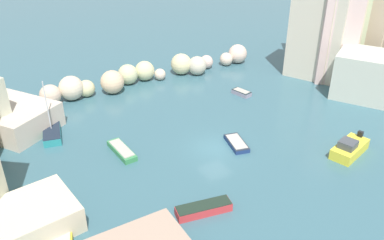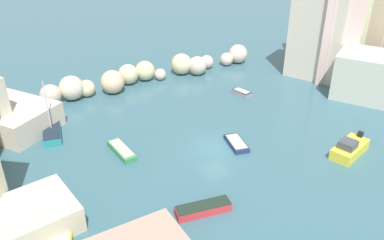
{
  "view_description": "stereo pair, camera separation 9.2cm",
  "coord_description": "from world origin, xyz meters",
  "px_view_note": "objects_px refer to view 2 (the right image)",
  "views": [
    {
      "loc": [
        -17.72,
        -24.86,
        19.39
      ],
      "look_at": [
        0.0,
        4.09,
        1.0
      ],
      "focal_mm": 37.22,
      "sensor_mm": 36.0,
      "label": 1
    },
    {
      "loc": [
        -17.65,
        -24.91,
        19.39
      ],
      "look_at": [
        0.0,
        4.09,
        1.0
      ],
      "focal_mm": 37.22,
      "sensor_mm": 36.0,
      "label": 2
    }
  ],
  "objects_px": {
    "moored_boat_1": "(52,131)",
    "moored_boat_2": "(236,143)",
    "moored_boat_6": "(203,209)",
    "moored_boat_4": "(122,150)",
    "moored_boat_5": "(242,93)",
    "moored_boat_0": "(349,148)"
  },
  "relations": [
    {
      "from": "moored_boat_4",
      "to": "moored_boat_6",
      "type": "xyz_separation_m",
      "value": [
        1.95,
        -10.31,
        0.09
      ]
    },
    {
      "from": "moored_boat_1",
      "to": "moored_boat_4",
      "type": "xyz_separation_m",
      "value": [
        4.46,
        -6.36,
        -0.14
      ]
    },
    {
      "from": "moored_boat_0",
      "to": "moored_boat_6",
      "type": "bearing_deg",
      "value": -15.96
    },
    {
      "from": "moored_boat_1",
      "to": "moored_boat_6",
      "type": "distance_m",
      "value": 17.87
    },
    {
      "from": "moored_boat_6",
      "to": "moored_boat_5",
      "type": "bearing_deg",
      "value": -123.13
    },
    {
      "from": "moored_boat_4",
      "to": "moored_boat_0",
      "type": "bearing_deg",
      "value": -124.8
    },
    {
      "from": "moored_boat_0",
      "to": "moored_boat_1",
      "type": "height_order",
      "value": "moored_boat_1"
    },
    {
      "from": "moored_boat_1",
      "to": "moored_boat_5",
      "type": "xyz_separation_m",
      "value": [
        21.07,
        -2.12,
        -0.11
      ]
    },
    {
      "from": "moored_boat_2",
      "to": "moored_boat_5",
      "type": "distance_m",
      "value": 11.12
    },
    {
      "from": "moored_boat_6",
      "to": "moored_boat_0",
      "type": "bearing_deg",
      "value": -169.03
    },
    {
      "from": "moored_boat_4",
      "to": "moored_boat_6",
      "type": "relative_size",
      "value": 0.94
    },
    {
      "from": "moored_boat_2",
      "to": "moored_boat_6",
      "type": "height_order",
      "value": "moored_boat_6"
    },
    {
      "from": "moored_boat_6",
      "to": "moored_boat_1",
      "type": "bearing_deg",
      "value": -56.9
    },
    {
      "from": "moored_boat_0",
      "to": "moored_boat_2",
      "type": "xyz_separation_m",
      "value": [
        -7.57,
        6.33,
        -0.37
      ]
    },
    {
      "from": "moored_boat_1",
      "to": "moored_boat_2",
      "type": "distance_m",
      "value": 17.51
    },
    {
      "from": "moored_boat_2",
      "to": "moored_boat_5",
      "type": "relative_size",
      "value": 1.4
    },
    {
      "from": "moored_boat_1",
      "to": "moored_boat_4",
      "type": "bearing_deg",
      "value": -131.75
    },
    {
      "from": "moored_boat_2",
      "to": "moored_boat_6",
      "type": "bearing_deg",
      "value": -36.07
    },
    {
      "from": "moored_boat_5",
      "to": "moored_boat_6",
      "type": "xyz_separation_m",
      "value": [
        -14.66,
        -14.56,
        0.07
      ]
    },
    {
      "from": "moored_boat_0",
      "to": "moored_boat_2",
      "type": "distance_m",
      "value": 9.88
    },
    {
      "from": "moored_boat_5",
      "to": "moored_boat_1",
      "type": "bearing_deg",
      "value": -107.8
    },
    {
      "from": "moored_boat_1",
      "to": "moored_boat_2",
      "type": "relative_size",
      "value": 1.66
    }
  ]
}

